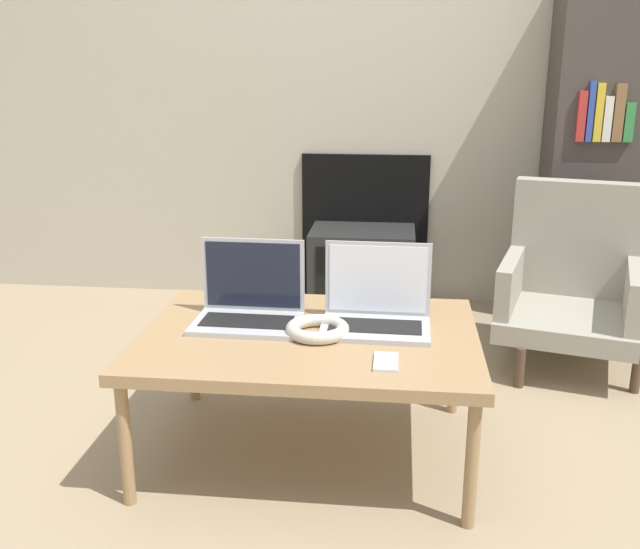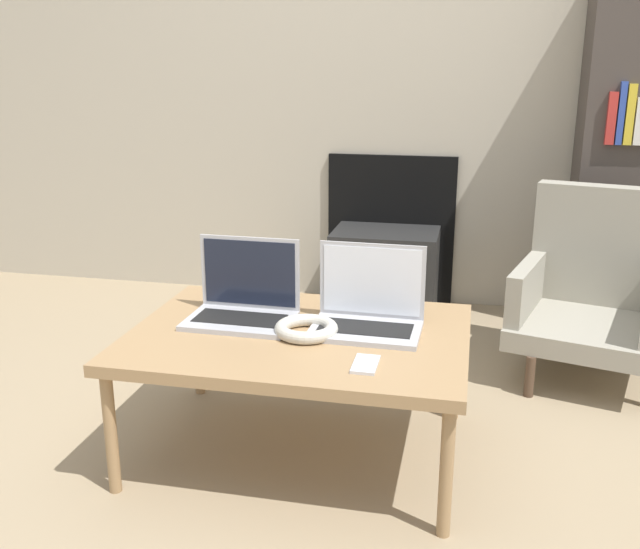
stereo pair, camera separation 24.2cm
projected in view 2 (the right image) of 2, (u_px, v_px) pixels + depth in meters
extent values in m
plane|color=#998466|center=(277.00, 500.00, 2.02)|extent=(14.00, 14.00, 0.00)
cube|color=#B7AD99|center=(379.00, 40.00, 3.44)|extent=(7.00, 0.06, 2.60)
cube|color=black|center=(391.00, 229.00, 3.65)|extent=(0.65, 0.03, 0.75)
cube|color=#9E7A51|center=(299.00, 337.00, 2.17)|extent=(1.02, 0.74, 0.04)
cylinder|color=#9E7A51|center=(111.00, 433.00, 2.02)|extent=(0.04, 0.04, 0.37)
cylinder|color=#9E7A51|center=(446.00, 472.00, 1.82)|extent=(0.04, 0.04, 0.37)
cylinder|color=#9E7A51|center=(198.00, 347.00, 2.63)|extent=(0.04, 0.04, 0.37)
cylinder|color=#9E7A51|center=(455.00, 369.00, 2.44)|extent=(0.04, 0.04, 0.37)
cube|color=#B2B2B7|center=(240.00, 321.00, 2.23)|extent=(0.33, 0.23, 0.02)
cube|color=black|center=(240.00, 318.00, 2.23)|extent=(0.28, 0.13, 0.00)
cube|color=#B2B2B7|center=(250.00, 273.00, 2.30)|extent=(0.33, 0.01, 0.24)
cube|color=black|center=(250.00, 273.00, 2.30)|extent=(0.30, 0.01, 0.21)
cube|color=#B2B2B7|center=(365.00, 330.00, 2.15)|extent=(0.33, 0.23, 0.02)
cube|color=black|center=(365.00, 328.00, 2.15)|extent=(0.28, 0.13, 0.00)
cube|color=#B2B2B7|center=(372.00, 280.00, 2.22)|extent=(0.33, 0.01, 0.24)
cube|color=white|center=(372.00, 281.00, 2.21)|extent=(0.30, 0.01, 0.21)
torus|color=beige|center=(306.00, 329.00, 2.13)|extent=(0.19, 0.19, 0.04)
cube|color=silver|center=(366.00, 364.00, 1.92)|extent=(0.07, 0.12, 0.01)
cube|color=black|center=(385.00, 271.00, 3.52)|extent=(0.51, 0.37, 0.41)
cube|color=black|center=(380.00, 282.00, 3.34)|extent=(0.42, 0.01, 0.32)
cube|color=gray|center=(585.00, 328.00, 2.78)|extent=(0.66, 0.69, 0.08)
cube|color=gray|center=(601.00, 245.00, 2.90)|extent=(0.53, 0.23, 0.49)
cube|color=gray|center=(527.00, 286.00, 2.84)|extent=(0.19, 0.51, 0.20)
cylinder|color=#4C3828|center=(530.00, 376.00, 2.64)|extent=(0.04, 0.04, 0.16)
cylinder|color=#4C3828|center=(523.00, 332.00, 3.07)|extent=(0.04, 0.04, 0.16)
cylinder|color=#4C3828|center=(628.00, 340.00, 2.99)|extent=(0.04, 0.04, 0.16)
cube|color=#B22D28|center=(611.00, 118.00, 2.98)|extent=(0.04, 0.02, 0.22)
cube|color=#2D479E|center=(621.00, 113.00, 2.97)|extent=(0.03, 0.02, 0.26)
cube|color=gold|center=(630.00, 115.00, 2.96)|extent=(0.03, 0.02, 0.25)
cube|color=silver|center=(639.00, 122.00, 2.96)|extent=(0.03, 0.02, 0.19)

